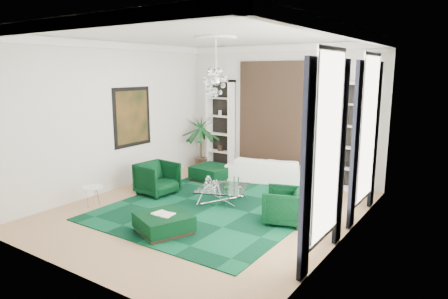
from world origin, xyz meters
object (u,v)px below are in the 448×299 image
Objects in this scene: armchair_left at (157,179)px; side_table at (93,197)px; sofa at (268,169)px; palm at (201,135)px; ottoman_side at (212,173)px; ottoman_front at (164,224)px; armchair_right at (284,206)px; coffee_table at (223,195)px.

side_table is (-0.60, -1.50, -0.18)m from armchair_left.
palm is (-2.45, 0.10, 0.74)m from sofa.
palm is at bearing 139.18° from ottoman_side.
ottoman_side is at bearing 111.52° from ottoman_front.
armchair_left is 0.42× the size of palm.
palm reaches higher than side_table.
armchair_right is 1.79m from coffee_table.
armchair_right is (3.50, 0.00, -0.04)m from armchair_left.
armchair_left is 0.97× the size of ottoman_front.
ottoman_front is at bearing -68.48° from ottoman_side.
armchair_left reaches higher than coffee_table.
armchair_left is 0.81× the size of coffee_table.
sofa is at bearing -163.82° from armchair_right.
side_table is (-2.40, 0.25, 0.04)m from ottoman_front.
armchair_right reaches higher than ottoman_front.
armchair_right is at bearing -11.31° from coffee_table.
armchair_right is 2.45m from ottoman_front.
ottoman_side is 3.45m from side_table.
palm is (-2.45, 2.40, 0.89)m from coffee_table.
coffee_table is 2.10m from ottoman_front.
side_table is (-4.10, -1.50, -0.14)m from armchair_right.
armchair_left reaches higher than armchair_right.
ottoman_front is at bearing -5.95° from side_table.
armchair_right reaches higher than coffee_table.
coffee_table is 2.37× the size of side_table.
palm is (-0.70, 2.75, 0.67)m from armchair_left.
side_table is at bearing 163.32° from armchair_left.
armchair_left is at bearing -102.53° from ottoman_side.
coffee_table is at bearing 91.36° from ottoman_front.
ottoman_side is 3.82m from ottoman_front.
armchair_right is 0.73× the size of coffee_table.
armchair_right is 0.85× the size of ottoman_side.
sofa is 4.95× the size of side_table.
sofa is at bearing 60.48° from side_table.
armchair_left is (-1.75, -2.65, 0.07)m from sofa.
palm reaches higher than armchair_left.
ottoman_front is (0.05, -2.10, -0.00)m from coffee_table.
ottoman_front is at bearing -129.07° from armchair_left.
armchair_left is 0.94× the size of ottoman_side.
ottoman_side is (-1.35, -0.85, -0.13)m from sofa.
armchair_left is at bearing 135.81° from ottoman_front.
palm is at bearing -140.47° from armchair_right.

